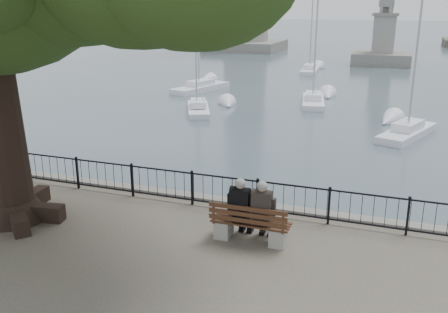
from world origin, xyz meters
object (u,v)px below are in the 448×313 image
at_px(bench, 250,228).
at_px(person_right, 263,213).
at_px(lion_monument, 383,43).
at_px(person_left, 242,210).

bearing_deg(bench, person_right, 21.03).
height_order(bench, lion_monument, lion_monument).
xyz_separation_m(bench, person_right, (0.30, 0.12, 0.40)).
xyz_separation_m(bench, person_left, (-0.26, 0.11, 0.40)).
bearing_deg(person_left, lion_monument, 88.89).
height_order(person_left, lion_monument, lion_monument).
distance_m(bench, lion_monument, 49.15).
distance_m(bench, person_right, 0.51).
height_order(bench, person_left, person_left).
bearing_deg(person_right, lion_monument, 89.54).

